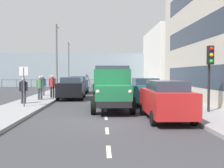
{
  "coord_description": "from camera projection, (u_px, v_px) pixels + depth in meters",
  "views": [
    {
      "loc": [
        0.16,
        11.93,
        2.03
      ],
      "look_at": [
        -0.74,
        -13.74,
        1.01
      ],
      "focal_mm": 43.44,
      "sensor_mm": 36.0,
      "label": 1
    }
  ],
  "objects": [
    {
      "name": "ground_plane",
      "position": [
        105.0,
        100.0,
        20.21
      ],
      "size": [
        80.0,
        80.0,
        0.0
      ],
      "primitive_type": "plane",
      "color": "#38383D"
    },
    {
      "name": "sidewalk_left",
      "position": [
        169.0,
        99.0,
        20.37
      ],
      "size": [
        2.59,
        36.17,
        0.15
      ],
      "primitive_type": "cube",
      "color": "gray",
      "rests_on": "ground_plane"
    },
    {
      "name": "sidewalk_right",
      "position": [
        40.0,
        100.0,
        20.03
      ],
      "size": [
        2.59,
        36.17,
        0.15
      ],
      "primitive_type": "cube",
      "color": "gray",
      "rests_on": "ground_plane"
    },
    {
      "name": "road_centreline_markings",
      "position": [
        105.0,
        101.0,
        20.02
      ],
      "size": [
        0.12,
        32.94,
        0.01
      ],
      "color": "silver",
      "rests_on": "ground_plane"
    },
    {
      "name": "building_far_block",
      "position": [
        173.0,
        60.0,
        35.65
      ],
      "size": [
        6.01,
        12.3,
        7.67
      ],
      "color": "silver",
      "rests_on": "ground_plane"
    },
    {
      "name": "sea_horizon",
      "position": [
        104.0,
        70.0,
        41.16
      ],
      "size": [
        80.0,
        0.8,
        5.0
      ],
      "primitive_type": "cube",
      "color": "#84939E",
      "rests_on": "ground_plane"
    },
    {
      "name": "seawall_railing",
      "position": [
        104.0,
        81.0,
        37.63
      ],
      "size": [
        28.08,
        0.08,
        1.2
      ],
      "color": "#4C5156",
      "rests_on": "ground_plane"
    },
    {
      "name": "truck_vintage_green",
      "position": [
        112.0,
        89.0,
        14.63
      ],
      "size": [
        2.17,
        5.64,
        2.43
      ],
      "color": "black",
      "rests_on": "ground_plane"
    },
    {
      "name": "car_red_kerbside_near",
      "position": [
        166.0,
        100.0,
        11.71
      ],
      "size": [
        1.75,
        4.32,
        1.72
      ],
      "color": "#B21E1E",
      "rests_on": "ground_plane"
    },
    {
      "name": "car_teal_kerbside_1",
      "position": [
        144.0,
        91.0,
        17.65
      ],
      "size": [
        1.83,
        4.22,
        1.72
      ],
      "color": "#1E6670",
      "rests_on": "ground_plane"
    },
    {
      "name": "car_black_oppositeside_0",
      "position": [
        72.0,
        88.0,
        21.25
      ],
      "size": [
        1.97,
        4.26,
        1.72
      ],
      "color": "black",
      "rests_on": "ground_plane"
    },
    {
      "name": "car_navy_oppositeside_1",
      "position": [
        79.0,
        84.0,
        27.44
      ],
      "size": [
        1.83,
        4.08,
        1.72
      ],
      "color": "navy",
      "rests_on": "ground_plane"
    },
    {
      "name": "pedestrian_by_lamp",
      "position": [
        23.0,
        88.0,
        16.78
      ],
      "size": [
        0.53,
        0.34,
        1.61
      ],
      "color": "#383342",
      "rests_on": "sidewalk_right"
    },
    {
      "name": "pedestrian_couple_a",
      "position": [
        40.0,
        86.0,
        19.2
      ],
      "size": [
        0.53,
        0.34,
        1.69
      ],
      "color": "#383342",
      "rests_on": "sidewalk_right"
    },
    {
      "name": "pedestrian_strolling",
      "position": [
        52.0,
        84.0,
        20.79
      ],
      "size": [
        0.53,
        0.34,
        1.76
      ],
      "color": "black",
      "rests_on": "sidewalk_right"
    },
    {
      "name": "pedestrian_couple_b",
      "position": [
        42.0,
        84.0,
        22.69
      ],
      "size": [
        0.53,
        0.34,
        1.7
      ],
      "color": "#4C473D",
      "rests_on": "sidewalk_right"
    },
    {
      "name": "traffic_light_near",
      "position": [
        210.0,
        64.0,
        13.04
      ],
      "size": [
        0.28,
        0.41,
        3.2
      ],
      "color": "black",
      "rests_on": "sidewalk_left"
    },
    {
      "name": "lamp_post_promenade",
      "position": [
        57.0,
        52.0,
        26.49
      ],
      "size": [
        0.32,
        1.14,
        6.67
      ],
      "color": "#59595B",
      "rests_on": "sidewalk_right"
    },
    {
      "name": "lamp_post_far",
      "position": [
        69.0,
        60.0,
        37.12
      ],
      "size": [
        0.32,
        1.14,
        6.12
      ],
      "color": "#59595B",
      "rests_on": "sidewalk_right"
    },
    {
      "name": "street_sign",
      "position": [
        24.0,
        79.0,
        15.22
      ],
      "size": [
        0.5,
        0.07,
        2.25
      ],
      "color": "#4C4C4C",
      "rests_on": "sidewalk_right"
    }
  ]
}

